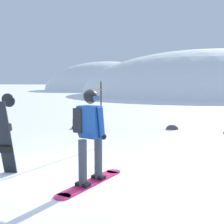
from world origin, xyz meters
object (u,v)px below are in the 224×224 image
at_px(snowboarder_main, 89,133).
at_px(spare_snowboard, 5,134).
at_px(piste_marker_near, 101,109).
at_px(rock_mid, 172,129).
at_px(rock_small, 78,128).

xyz_separation_m(snowboarder_main, spare_snowboard, (-1.75, 0.15, -0.10)).
height_order(piste_marker_near, rock_mid, piste_marker_near).
relative_size(snowboarder_main, rock_small, 3.53).
bearing_deg(piste_marker_near, spare_snowboard, -113.62).
bearing_deg(snowboarder_main, piste_marker_near, 99.47).
bearing_deg(rock_mid, rock_small, -171.31).
bearing_deg(spare_snowboard, rock_small, 94.16).
height_order(piste_marker_near, rock_small, piste_marker_near).
height_order(snowboarder_main, rock_mid, snowboarder_main).
distance_m(rock_mid, rock_small, 3.70).
bearing_deg(rock_small, piste_marker_near, -60.92).
xyz_separation_m(spare_snowboard, rock_mid, (3.23, 6.43, -0.82)).
xyz_separation_m(spare_snowboard, piste_marker_near, (1.25, 2.86, 0.26)).
distance_m(piste_marker_near, rock_small, 3.61).
bearing_deg(rock_mid, spare_snowboard, -116.66).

